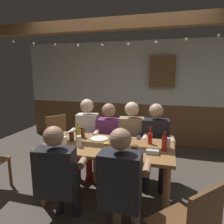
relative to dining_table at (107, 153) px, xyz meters
The scene contains 28 objects.
ground_plane 0.69m from the dining_table, 90.00° to the right, with size 6.83×6.83×0.00m, color #423A33.
back_wall_upper 2.71m from the dining_table, 90.00° to the left, with size 5.70×0.12×1.47m, color beige.
back_wall_wainscot 2.52m from the dining_table, 90.00° to the left, with size 5.70×0.12×0.95m, color brown.
ceiling_beam 1.74m from the dining_table, 90.00° to the left, with size 5.13×0.14×0.16m, color brown.
dining_table is the anchor object (origin of this frame).
person_0 0.86m from the dining_table, 130.54° to the left, with size 0.52×0.57×1.27m.
person_1 0.67m from the dining_table, 106.22° to the left, with size 0.52×0.52×1.21m.
person_2 0.68m from the dining_table, 73.34° to the left, with size 0.55×0.53×1.25m.
person_3 0.86m from the dining_table, 48.50° to the left, with size 0.56×0.55×1.24m.
person_4 0.73m from the dining_table, 118.07° to the right, with size 0.57×0.56×1.19m.
person_5 0.73m from the dining_table, 62.72° to the right, with size 0.53×0.52×1.21m.
chair_empty_near_left 1.59m from the dining_table, 142.81° to the left, with size 0.62×0.62×0.88m.
table_candle 0.29m from the dining_table, 81.42° to the left, with size 0.04×0.04×0.08m, color #F9E08C.
condiment_caddy 0.62m from the dining_table, 14.06° to the right, with size 0.14×0.10×0.05m, color #B2B7BC.
plate_0 0.29m from the dining_table, 132.76° to the left, with size 0.25×0.25×0.01m, color white.
bottle_0 0.64m from the dining_table, 148.98° to the right, with size 0.06×0.06×0.23m.
bottle_1 0.45m from the dining_table, behind, with size 0.07×0.07×0.27m.
bottle_2 0.59m from the dining_table, 18.49° to the left, with size 0.06×0.06×0.23m.
bottle_3 0.74m from the dining_table, ahead, with size 0.06×0.06×0.24m.
pint_glass_0 0.77m from the dining_table, ahead, with size 0.08×0.08×0.13m, color white.
pint_glass_1 0.41m from the dining_table, 153.14° to the right, with size 0.06×0.06×0.14m, color white.
pint_glass_2 0.57m from the dining_table, 40.13° to the right, with size 0.08×0.08×0.15m, color #4C2D19.
pint_glass_3 0.54m from the dining_table, behind, with size 0.06×0.06×0.13m, color #4C2D19.
pint_glass_4 0.37m from the dining_table, 76.29° to the right, with size 0.06×0.06×0.14m, color gold.
pint_glass_5 0.58m from the dining_table, 164.92° to the right, with size 0.08×0.08×0.11m, color white.
pint_glass_6 0.52m from the dining_table, 155.40° to the left, with size 0.08×0.08×0.15m, color #4C2D19.
wall_dart_cabinet 2.67m from the dining_table, 76.29° to the left, with size 0.56×0.15×0.70m.
string_lights 1.52m from the dining_table, 90.00° to the left, with size 4.02×0.04×0.19m.
Camera 1 is at (0.72, -2.22, 1.69)m, focal length 32.71 mm.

